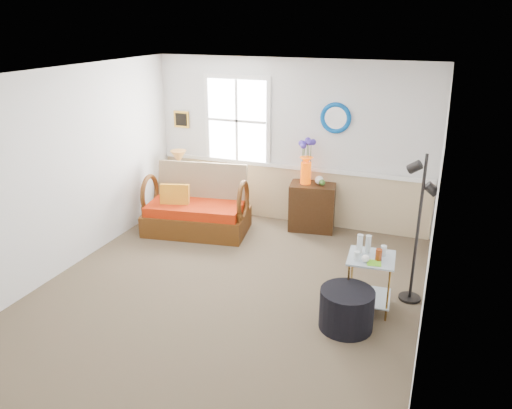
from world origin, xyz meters
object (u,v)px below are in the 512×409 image
(side_table, at_px, (369,283))
(floor_lamp, at_px, (418,230))
(lamp_stand, at_px, (180,194))
(cabinet, at_px, (312,207))
(loveseat, at_px, (196,201))
(ottoman, at_px, (346,309))

(side_table, bearing_deg, floor_lamp, 40.05)
(lamp_stand, distance_m, cabinet, 2.33)
(loveseat, bearing_deg, ottoman, -42.30)
(ottoman, bearing_deg, side_table, 71.64)
(cabinet, bearing_deg, floor_lamp, -53.73)
(lamp_stand, relative_size, cabinet, 0.80)
(lamp_stand, relative_size, ottoman, 1.02)
(side_table, bearing_deg, lamp_stand, 150.69)
(floor_lamp, distance_m, ottoman, 1.24)
(loveseat, distance_m, cabinet, 1.81)
(floor_lamp, bearing_deg, loveseat, 179.38)
(loveseat, height_order, lamp_stand, loveseat)
(loveseat, xyz_separation_m, cabinet, (1.65, 0.73, -0.14))
(floor_lamp, bearing_deg, side_table, -125.19)
(side_table, distance_m, ottoman, 0.51)
(lamp_stand, bearing_deg, loveseat, -46.10)
(cabinet, bearing_deg, loveseat, -164.89)
(loveseat, bearing_deg, lamp_stand, 124.68)
(side_table, bearing_deg, loveseat, 155.87)
(lamp_stand, xyz_separation_m, cabinet, (2.33, 0.03, 0.08))
(loveseat, distance_m, lamp_stand, 1.00)
(side_table, height_order, floor_lamp, floor_lamp)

